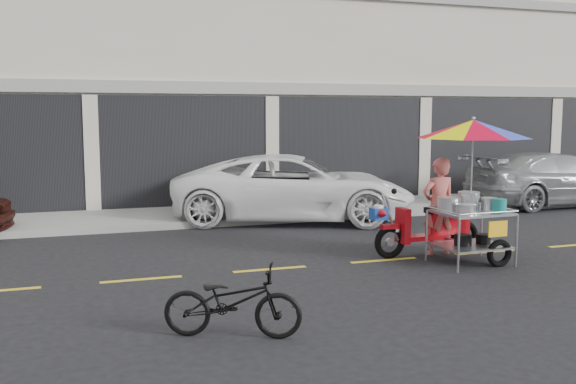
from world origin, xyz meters
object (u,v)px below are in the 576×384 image
object	(u,v)px
white_pickup	(294,188)
silver_pickup	(554,179)
food_vendor_rig	(459,170)
near_bicycle	(233,302)

from	to	relation	value
white_pickup	silver_pickup	world-z (taller)	white_pickup
white_pickup	silver_pickup	bearing A→B (deg)	-69.96
food_vendor_rig	near_bicycle	bearing A→B (deg)	-152.72
white_pickup	near_bicycle	bearing A→B (deg)	175.44
silver_pickup	near_bicycle	world-z (taller)	silver_pickup
white_pickup	near_bicycle	xyz separation A→B (m)	(-3.16, -7.18, -0.36)
near_bicycle	silver_pickup	bearing A→B (deg)	-32.42
white_pickup	near_bicycle	size ratio (longest dim) A/B	3.58
silver_pickup	food_vendor_rig	world-z (taller)	food_vendor_rig
near_bicycle	food_vendor_rig	bearing A→B (deg)	-37.65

